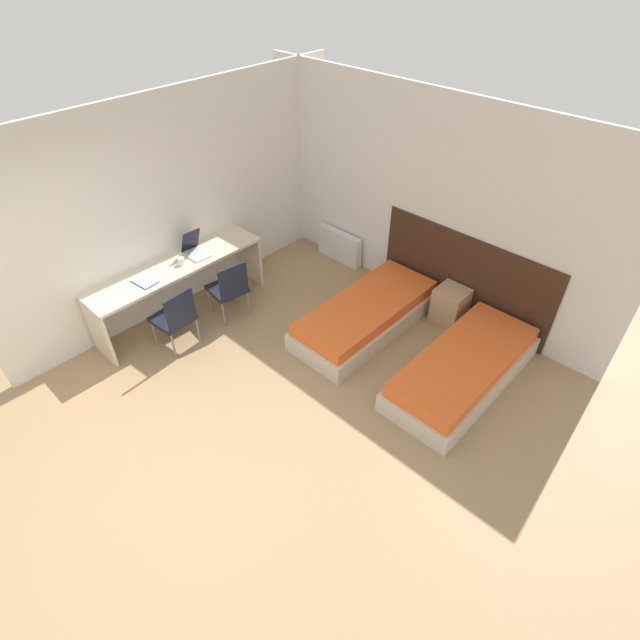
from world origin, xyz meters
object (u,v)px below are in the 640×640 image
object	(u,v)px
bed_near_window	(366,315)
nightstand	(450,305)
laptop	(195,249)
chair_near_laptop	(229,287)
chair_near_notebook	(175,316)
bed_near_door	(463,369)

from	to	relation	value
bed_near_window	nightstand	bearing A→B (deg)	50.07
laptop	nightstand	bearing A→B (deg)	37.88
chair_near_laptop	chair_near_notebook	bearing A→B (deg)	-81.68
chair_near_laptop	chair_near_notebook	world-z (taller)	same
bed_near_door	nightstand	distance (m)	1.09
nightstand	chair_near_notebook	bearing A→B (deg)	-128.31
chair_near_notebook	laptop	bearing A→B (deg)	121.00
chair_near_notebook	laptop	world-z (taller)	laptop
bed_near_window	nightstand	size ratio (longest dim) A/B	4.20
chair_near_laptop	nightstand	bearing A→B (deg)	49.79
laptop	bed_near_door	bearing A→B (deg)	19.85
chair_near_laptop	laptop	size ratio (longest dim) A/B	2.47
bed_near_door	laptop	world-z (taller)	laptop
laptop	bed_near_window	bearing A→B (deg)	31.31
nightstand	laptop	distance (m)	3.34
chair_near_notebook	bed_near_door	bearing A→B (deg)	28.44
bed_near_window	nightstand	world-z (taller)	nightstand
chair_near_laptop	bed_near_window	bearing A→B (deg)	44.47
bed_near_door	chair_near_notebook	distance (m)	3.38
bed_near_door	nightstand	size ratio (longest dim) A/B	4.20
nightstand	chair_near_laptop	size ratio (longest dim) A/B	0.58
bed_near_door	chair_near_notebook	xyz separation A→B (m)	(-2.82, -1.84, 0.28)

